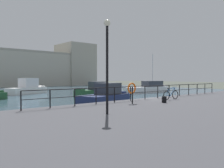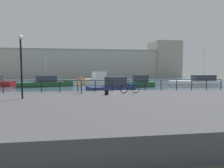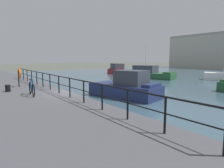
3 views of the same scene
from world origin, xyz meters
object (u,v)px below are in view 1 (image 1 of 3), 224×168
(moored_harbor_tender, at_px, (95,91))
(moored_red_daysailer, at_px, (148,88))
(moored_white_yacht, at_px, (28,88))
(moored_small_launch, at_px, (105,97))
(quay_lamp_post, at_px, (107,54))
(life_ring_stand, at_px, (132,89))
(parked_bicycle, at_px, (171,95))
(mooring_bollard, at_px, (164,99))
(harbor_building, at_px, (7,68))

(moored_harbor_tender, relative_size, moored_red_daysailer, 0.63)
(moored_red_daysailer, bearing_deg, moored_white_yacht, 149.83)
(moored_small_launch, bearing_deg, quay_lamp_post, -143.29)
(moored_small_launch, distance_m, quay_lamp_post, 12.88)
(life_ring_stand, xyz_separation_m, quay_lamp_post, (-4.07, -2.35, 1.89))
(moored_white_yacht, distance_m, moored_small_launch, 20.49)
(moored_small_launch, bearing_deg, moored_harbor_tender, 43.73)
(moored_red_daysailer, height_order, life_ring_stand, moored_red_daysailer)
(moored_red_daysailer, xyz_separation_m, quay_lamp_post, (-25.13, -18.78, 3.09))
(moored_white_yacht, xyz_separation_m, moored_small_launch, (0.36, -20.49, -0.16))
(parked_bicycle, bearing_deg, mooring_bollard, -151.84)
(moored_white_yacht, xyz_separation_m, quay_lamp_post, (-7.43, -30.26, 2.97))
(moored_white_yacht, xyz_separation_m, parked_bicycle, (0.84, -28.07, 0.49))
(moored_harbor_tender, distance_m, mooring_bollard, 20.10)
(moored_harbor_tender, distance_m, parked_bicycle, 18.48)
(parked_bicycle, bearing_deg, harbor_building, 89.23)
(moored_red_daysailer, height_order, moored_small_launch, moored_red_daysailer)
(parked_bicycle, height_order, life_ring_stand, life_ring_stand)
(moored_harbor_tender, distance_m, moored_red_daysailer, 11.24)
(moored_white_yacht, relative_size, moored_red_daysailer, 0.78)
(moored_red_daysailer, bearing_deg, parked_bicycle, -132.67)
(harbor_building, height_order, moored_small_launch, harbor_building)
(harbor_building, height_order, moored_harbor_tender, harbor_building)
(harbor_building, distance_m, quay_lamp_post, 66.76)
(moored_harbor_tender, height_order, quay_lamp_post, quay_lamp_post)
(moored_harbor_tender, distance_m, moored_white_yacht, 12.34)
(quay_lamp_post, bearing_deg, mooring_bollard, 11.54)
(harbor_building, xyz_separation_m, life_ring_stand, (-10.09, -62.87, -3.60))
(moored_small_launch, bearing_deg, moored_red_daysailer, 12.76)
(mooring_bollard, bearing_deg, harbor_building, 82.85)
(mooring_bollard, bearing_deg, moored_harbor_tender, 67.14)
(harbor_building, relative_size, life_ring_stand, 50.35)
(harbor_building, relative_size, moored_white_yacht, 9.13)
(moored_small_launch, distance_m, mooring_bollard, 8.69)
(moored_red_daysailer, height_order, parked_bicycle, moored_red_daysailer)
(quay_lamp_post, bearing_deg, moored_white_yacht, 76.20)
(moored_red_daysailer, relative_size, quay_lamp_post, 2.20)
(harbor_building, distance_m, mooring_bollard, 64.62)
(mooring_bollard, bearing_deg, moored_red_daysailer, 42.69)
(moored_red_daysailer, bearing_deg, moored_harbor_tender, 177.75)
(moored_harbor_tender, bearing_deg, quay_lamp_post, 56.18)
(moored_white_yacht, distance_m, moored_red_daysailer, 21.09)
(moored_white_yacht, bearing_deg, life_ring_stand, -123.21)
(life_ring_stand, bearing_deg, moored_harbor_tender, 60.47)
(moored_white_yacht, relative_size, parked_bicycle, 4.35)
(life_ring_stand, bearing_deg, moored_small_launch, 63.34)
(parked_bicycle, height_order, mooring_bollard, parked_bicycle)
(moored_red_daysailer, distance_m, quay_lamp_post, 31.53)
(moored_red_daysailer, xyz_separation_m, mooring_bollard, (-19.00, -17.53, 0.45))
(moored_white_yacht, relative_size, life_ring_stand, 5.51)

